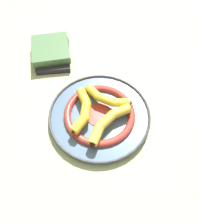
{
  "coord_description": "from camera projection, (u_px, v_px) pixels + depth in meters",
  "views": [
    {
      "loc": [
        -0.21,
        0.38,
        0.71
      ],
      "look_at": [
        -0.03,
        0.02,
        0.04
      ],
      "focal_mm": 35.0,
      "sensor_mm": 36.0,
      "label": 1
    }
  ],
  "objects": [
    {
      "name": "ground_plane",
      "position": [
        95.0,
        110.0,
        0.83
      ],
      "size": [
        2.8,
        2.8,
        0.0
      ],
      "primitive_type": "plane",
      "color": "#B2C693"
    },
    {
      "name": "decorative_bowl",
      "position": [
        100.0,
        115.0,
        0.8
      ],
      "size": [
        0.37,
        0.37,
        0.04
      ],
      "color": "slate",
      "rests_on": "ground_plane"
    },
    {
      "name": "banana_a",
      "position": [
        106.0,
        98.0,
        0.8
      ],
      "size": [
        0.19,
        0.06,
        0.03
      ],
      "rotation": [
        0.0,
        0.0,
        3.19
      ],
      "color": "yellow",
      "rests_on": "decorative_bowl"
    },
    {
      "name": "banana_b",
      "position": [
        109.0,
        121.0,
        0.74
      ],
      "size": [
        0.1,
        0.21,
        0.03
      ],
      "rotation": [
        0.0,
        0.0,
        1.29
      ],
      "color": "gold",
      "rests_on": "decorative_bowl"
    },
    {
      "name": "banana_c",
      "position": [
        83.0,
        111.0,
        0.76
      ],
      "size": [
        0.1,
        0.19,
        0.03
      ],
      "rotation": [
        0.0,
        0.0,
        -1.19
      ],
      "color": "gold",
      "rests_on": "decorative_bowl"
    },
    {
      "name": "book_stack",
      "position": [
        52.0,
        52.0,
        0.95
      ],
      "size": [
        0.24,
        0.24,
        0.06
      ],
      "rotation": [
        0.0,
        0.0,
        5.37
      ],
      "color": "black",
      "rests_on": "ground_plane"
    }
  ]
}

